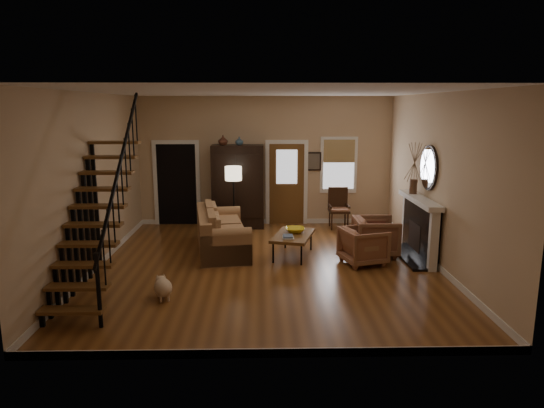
{
  "coord_description": "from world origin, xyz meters",
  "views": [
    {
      "loc": [
        -0.11,
        -8.98,
        3.05
      ],
      "look_at": [
        0.1,
        0.4,
        1.15
      ],
      "focal_mm": 32.0,
      "sensor_mm": 36.0,
      "label": 1
    }
  ],
  "objects_px": {
    "armoire": "(238,187)",
    "sofa": "(222,231)",
    "armchair_left": "(363,246)",
    "floor_lamp": "(234,202)",
    "side_chair": "(339,209)",
    "coffee_table": "(293,245)",
    "armchair_right": "(376,237)"
  },
  "relations": [
    {
      "from": "sofa",
      "to": "armchair_left",
      "type": "bearing_deg",
      "value": -27.08
    },
    {
      "from": "armchair_left",
      "to": "floor_lamp",
      "type": "relative_size",
      "value": 0.47
    },
    {
      "from": "floor_lamp",
      "to": "armchair_right",
      "type": "bearing_deg",
      "value": -26.37
    },
    {
      "from": "sofa",
      "to": "armchair_right",
      "type": "bearing_deg",
      "value": -15.86
    },
    {
      "from": "armchair_right",
      "to": "floor_lamp",
      "type": "xyz_separation_m",
      "value": [
        -3.01,
        1.49,
        0.44
      ]
    },
    {
      "from": "armchair_left",
      "to": "side_chair",
      "type": "bearing_deg",
      "value": -15.53
    },
    {
      "from": "sofa",
      "to": "side_chair",
      "type": "xyz_separation_m",
      "value": [
        2.8,
        1.89,
        0.08
      ]
    },
    {
      "from": "armchair_right",
      "to": "armoire",
      "type": "bearing_deg",
      "value": 50.2
    },
    {
      "from": "side_chair",
      "to": "armoire",
      "type": "bearing_deg",
      "value": 175.52
    },
    {
      "from": "armoire",
      "to": "coffee_table",
      "type": "distance_m",
      "value": 2.92
    },
    {
      "from": "coffee_table",
      "to": "floor_lamp",
      "type": "height_order",
      "value": "floor_lamp"
    },
    {
      "from": "floor_lamp",
      "to": "coffee_table",
      "type": "bearing_deg",
      "value": -49.57
    },
    {
      "from": "armoire",
      "to": "armchair_left",
      "type": "bearing_deg",
      "value": -49.56
    },
    {
      "from": "floor_lamp",
      "to": "sofa",
      "type": "bearing_deg",
      "value": -100.15
    },
    {
      "from": "armoire",
      "to": "side_chair",
      "type": "bearing_deg",
      "value": -4.48
    },
    {
      "from": "armoire",
      "to": "floor_lamp",
      "type": "distance_m",
      "value": 1.02
    },
    {
      "from": "armchair_right",
      "to": "armchair_left",
      "type": "bearing_deg",
      "value": 145.96
    },
    {
      "from": "sofa",
      "to": "floor_lamp",
      "type": "bearing_deg",
      "value": 71.13
    },
    {
      "from": "armchair_left",
      "to": "floor_lamp",
      "type": "distance_m",
      "value": 3.37
    },
    {
      "from": "armoire",
      "to": "coffee_table",
      "type": "height_order",
      "value": "armoire"
    },
    {
      "from": "coffee_table",
      "to": "side_chair",
      "type": "bearing_deg",
      "value": 60.46
    },
    {
      "from": "coffee_table",
      "to": "armchair_left",
      "type": "distance_m",
      "value": 1.45
    },
    {
      "from": "armoire",
      "to": "side_chair",
      "type": "xyz_separation_m",
      "value": [
        2.55,
        -0.2,
        -0.54
      ]
    },
    {
      "from": "armoire",
      "to": "floor_lamp",
      "type": "relative_size",
      "value": 1.25
    },
    {
      "from": "armoire",
      "to": "sofa",
      "type": "relative_size",
      "value": 0.91
    },
    {
      "from": "sofa",
      "to": "coffee_table",
      "type": "distance_m",
      "value": 1.56
    },
    {
      "from": "armchair_left",
      "to": "side_chair",
      "type": "relative_size",
      "value": 0.78
    },
    {
      "from": "armchair_right",
      "to": "floor_lamp",
      "type": "height_order",
      "value": "floor_lamp"
    },
    {
      "from": "coffee_table",
      "to": "floor_lamp",
      "type": "distance_m",
      "value": 2.08
    },
    {
      "from": "armoire",
      "to": "armchair_left",
      "type": "relative_size",
      "value": 2.63
    },
    {
      "from": "armchair_right",
      "to": "floor_lamp",
      "type": "relative_size",
      "value": 0.52
    },
    {
      "from": "armoire",
      "to": "armchair_right",
      "type": "distance_m",
      "value": 3.92
    }
  ]
}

